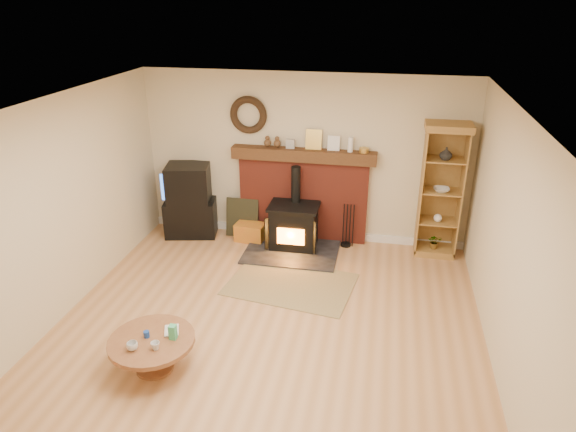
% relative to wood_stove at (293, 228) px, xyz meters
% --- Properties ---
extents(ground, '(5.50, 5.50, 0.00)m').
position_rel_wood_stove_xyz_m(ground, '(0.08, -2.27, -0.34)').
color(ground, '#B17A49').
rests_on(ground, ground).
extents(room_shell, '(5.02, 5.52, 2.61)m').
position_rel_wood_stove_xyz_m(room_shell, '(0.06, -2.18, 1.38)').
color(room_shell, beige).
rests_on(room_shell, ground).
extents(chimney_breast, '(2.20, 0.22, 1.78)m').
position_rel_wood_stove_xyz_m(chimney_breast, '(0.08, 0.40, 0.46)').
color(chimney_breast, maroon).
rests_on(chimney_breast, ground).
extents(wood_stove, '(1.40, 1.00, 1.26)m').
position_rel_wood_stove_xyz_m(wood_stove, '(0.00, 0.00, 0.00)').
color(wood_stove, black).
rests_on(wood_stove, ground).
extents(area_rug, '(1.80, 1.36, 0.01)m').
position_rel_wood_stove_xyz_m(area_rug, '(0.16, -1.07, -0.33)').
color(area_rug, brown).
rests_on(area_rug, ground).
extents(tv_unit, '(0.89, 0.70, 1.17)m').
position_rel_wood_stove_xyz_m(tv_unit, '(-1.73, 0.20, 0.22)').
color(tv_unit, black).
rests_on(tv_unit, ground).
extents(curio_cabinet, '(0.64, 0.46, 2.00)m').
position_rel_wood_stove_xyz_m(curio_cabinet, '(2.12, 0.28, 0.66)').
color(curio_cabinet, olive).
rests_on(curio_cabinet, ground).
extents(firelog_box, '(0.49, 0.34, 0.29)m').
position_rel_wood_stove_xyz_m(firelog_box, '(-0.72, 0.13, -0.20)').
color(firelog_box, gold).
rests_on(firelog_box, ground).
extents(leaning_painting, '(0.53, 0.14, 0.63)m').
position_rel_wood_stove_xyz_m(leaning_painting, '(-0.89, 0.28, -0.03)').
color(leaning_painting, black).
rests_on(leaning_painting, ground).
extents(fire_tools, '(0.19, 0.16, 0.70)m').
position_rel_wood_stove_xyz_m(fire_tools, '(0.80, 0.23, -0.18)').
color(fire_tools, black).
rests_on(fire_tools, ground).
extents(coffee_table, '(0.89, 0.89, 0.54)m').
position_rel_wood_stove_xyz_m(coffee_table, '(-0.92, -3.01, -0.03)').
color(coffee_table, brown).
rests_on(coffee_table, ground).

